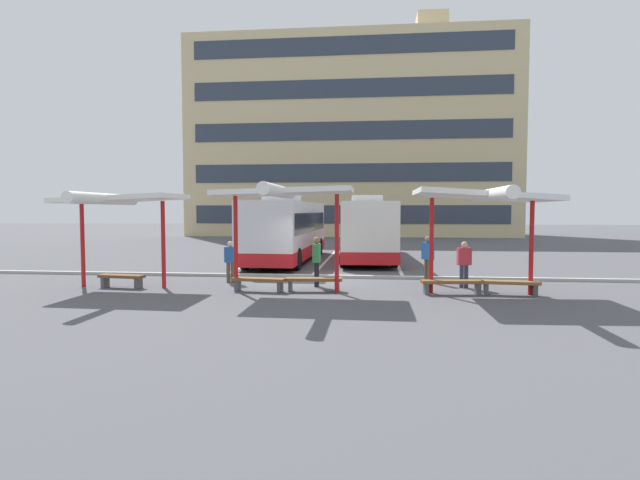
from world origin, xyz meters
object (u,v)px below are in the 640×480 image
waiting_shelter_0 (118,201)px  waiting_shelter_2 (484,197)px  bench_0 (122,278)px  waiting_passenger_1 (428,256)px  coach_bus_0 (287,230)px  waiting_passenger_2 (317,258)px  coach_bus_1 (365,229)px  waiting_passenger_3 (230,259)px  bench_4 (510,284)px  waiting_passenger_0 (464,261)px  bench_2 (314,281)px  bench_3 (452,284)px  bench_1 (259,281)px  waiting_shelter_1 (284,194)px

waiting_shelter_0 → waiting_shelter_2: bearing=-0.8°
bench_0 → waiting_passenger_1: bearing=13.0°
coach_bus_0 → waiting_passenger_1: size_ratio=6.58×
waiting_shelter_2 → waiting_passenger_2: (-5.36, 1.30, -2.06)m
coach_bus_1 → waiting_passenger_3: bearing=-115.1°
bench_4 → waiting_passenger_1: size_ratio=1.04×
coach_bus_0 → waiting_passenger_1: (6.50, -7.21, -0.62)m
coach_bus_1 → waiting_passenger_0: size_ratio=7.91×
bench_2 → bench_0: bearing=179.4°
waiting_passenger_1 → waiting_passenger_2: bearing=-160.0°
bench_0 → bench_2: bearing=-0.6°
waiting_shelter_2 → bench_4: size_ratio=2.93×
coach_bus_0 → waiting_passenger_0: bearing=-47.8°
waiting_passenger_0 → waiting_passenger_1: 1.63m
waiting_shelter_0 → bench_2: (6.68, 0.06, -2.63)m
waiting_shelter_0 → waiting_passenger_3: 4.34m
bench_3 → waiting_passenger_3: size_ratio=1.29×
coach_bus_1 → waiting_shelter_2: size_ratio=2.40×
bench_0 → waiting_passenger_2: (6.65, 1.00, 0.68)m
coach_bus_0 → bench_0: size_ratio=6.84×
bench_1 → waiting_passenger_2: bearing=36.0°
coach_bus_0 → bench_4: size_ratio=6.30×
waiting_passenger_3 → coach_bus_0: bearing=84.8°
coach_bus_1 → waiting_shelter_0: coach_bus_1 is taller
bench_0 → waiting_passenger_1: (10.62, 2.45, 0.66)m
bench_0 → coach_bus_0: bearing=66.9°
bench_1 → waiting_passenger_1: bearing=25.5°
bench_0 → waiting_passenger_1: 10.92m
waiting_shelter_2 → coach_bus_0: bearing=128.4°
coach_bus_0 → bench_1: size_ratio=6.27×
waiting_shelter_0 → bench_2: waiting_shelter_0 is taller
waiting_shelter_2 → waiting_passenger_2: bearing=166.4°
waiting_shelter_2 → waiting_passenger_1: 3.71m
bench_4 → waiting_shelter_2: bearing=-168.7°
waiting_shelter_0 → waiting_passenger_0: waiting_shelter_0 is taller
coach_bus_0 → waiting_shelter_2: 12.78m
waiting_passenger_2 → waiting_shelter_1: bearing=-119.8°
coach_bus_0 → waiting_shelter_2: size_ratio=2.15×
waiting_shelter_1 → waiting_passenger_2: bearing=60.2°
bench_4 → waiting_passenger_2: 6.40m
waiting_shelter_0 → bench_3: waiting_shelter_0 is taller
coach_bus_1 → waiting_shelter_2: coach_bus_1 is taller
bench_1 → bench_0: bearing=176.6°
bench_0 → waiting_passenger_0: bearing=6.1°
bench_4 → bench_1: bearing=-178.8°
waiting_passenger_0 → waiting_passenger_3: size_ratio=1.04×
bench_1 → waiting_passenger_3: bearing=128.5°
waiting_passenger_3 → waiting_shelter_1: bearing=-41.4°
bench_1 → waiting_shelter_2: waiting_shelter_2 is taller
waiting_shelter_2 → waiting_passenger_0: 2.67m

